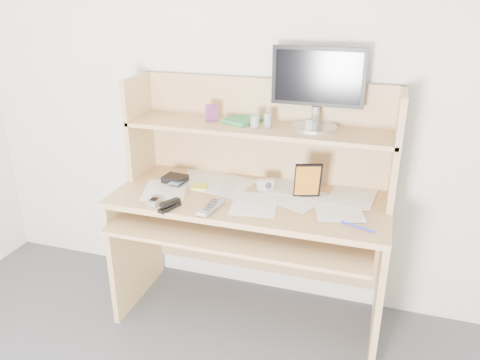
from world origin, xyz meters
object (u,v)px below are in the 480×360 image
(keyboard, at_px, (261,221))
(monitor, at_px, (317,86))
(game_case, at_px, (308,180))
(desk, at_px, (254,200))
(tv_remote, at_px, (211,207))

(keyboard, bearing_deg, monitor, 56.62)
(keyboard, bearing_deg, game_case, 35.65)
(desk, xyz_separation_m, game_case, (0.28, -0.02, 0.16))
(tv_remote, distance_m, game_case, 0.50)
(desk, distance_m, monitor, 0.67)
(keyboard, relative_size, tv_remote, 2.36)
(desk, distance_m, tv_remote, 0.32)
(desk, bearing_deg, tv_remote, -114.90)
(keyboard, distance_m, monitor, 0.72)
(desk, relative_size, keyboard, 3.21)
(keyboard, distance_m, game_case, 0.31)
(desk, relative_size, monitor, 3.04)
(game_case, distance_m, monitor, 0.47)
(keyboard, bearing_deg, tv_remote, -150.69)
(keyboard, distance_m, tv_remote, 0.27)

